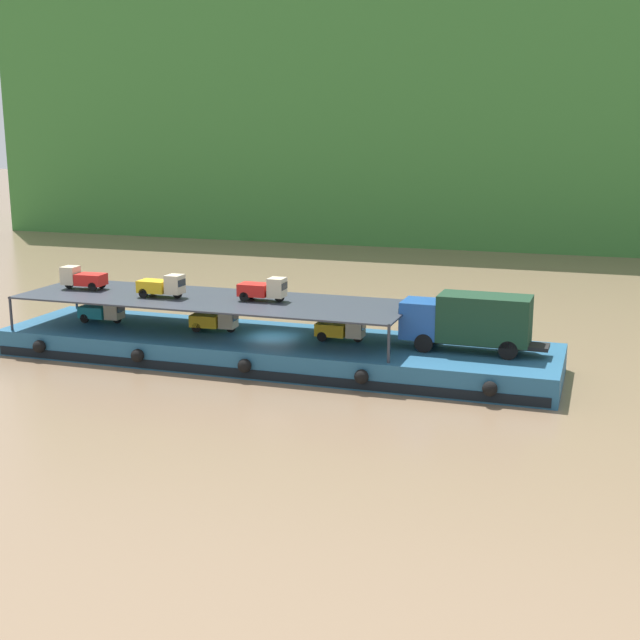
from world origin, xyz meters
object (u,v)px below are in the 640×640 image
cargo_barge (272,350)px  mini_truck_lower_stern (103,311)px  mini_truck_upper_stern (83,278)px  mini_truck_lower_mid (341,329)px  covered_lorry (469,320)px  mini_truck_lower_aft (215,320)px  mini_truck_upper_mid (162,286)px  mini_truck_upper_fore (263,289)px

cargo_barge → mini_truck_lower_stern: (-11.32, 0.26, 1.44)m
mini_truck_upper_stern → mini_truck_lower_mid: bearing=0.6°
covered_lorry → mini_truck_lower_mid: covered_lorry is taller
mini_truck_lower_stern → mini_truck_lower_mid: same height
cargo_barge → mini_truck_lower_aft: mini_truck_lower_aft is taller
mini_truck_lower_aft → covered_lorry: bearing=0.6°
cargo_barge → mini_truck_upper_mid: size_ratio=11.75×
covered_lorry → mini_truck_upper_stern: 23.80m
mini_truck_lower_mid → mini_truck_upper_mid: 10.92m
mini_truck_lower_aft → mini_truck_upper_mid: (-2.98, -0.77, 2.00)m
covered_lorry → mini_truck_lower_stern: covered_lorry is taller
cargo_barge → mini_truck_lower_stern: size_ratio=11.76×
cargo_barge → mini_truck_upper_mid: bearing=-175.5°
mini_truck_upper_mid → mini_truck_lower_aft: bearing=14.6°
mini_truck_lower_stern → mini_truck_upper_mid: size_ratio=1.00×
mini_truck_lower_mid → mini_truck_upper_fore: mini_truck_upper_fore is taller
mini_truck_lower_mid → mini_truck_upper_stern: size_ratio=0.98×
covered_lorry → mini_truck_upper_fore: (-11.83, -0.03, 1.00)m
mini_truck_lower_mid → mini_truck_upper_mid: (-10.70, -0.96, 2.00)m
covered_lorry → mini_truck_lower_stern: (-22.50, -0.13, -1.00)m
mini_truck_lower_aft → cargo_barge: bearing=-3.9°
cargo_barge → mini_truck_lower_mid: mini_truck_lower_mid is taller
cargo_barge → mini_truck_lower_stern: mini_truck_lower_stern is taller
cargo_barge → mini_truck_lower_mid: 4.30m
mini_truck_lower_aft → mini_truck_upper_stern: size_ratio=1.00×
covered_lorry → mini_truck_upper_fore: 11.87m
cargo_barge → mini_truck_lower_aft: bearing=176.1°
cargo_barge → mini_truck_upper_mid: mini_truck_upper_mid is taller
mini_truck_lower_stern → mini_truck_lower_mid: 15.35m
cargo_barge → mini_truck_upper_fore: mini_truck_upper_fore is taller
mini_truck_lower_mid → mini_truck_upper_mid: size_ratio=1.00×
mini_truck_upper_stern → mini_truck_upper_fore: 11.95m
mini_truck_lower_aft → mini_truck_lower_mid: (7.72, 0.18, 0.00)m
mini_truck_lower_aft → mini_truck_upper_mid: size_ratio=1.01×
covered_lorry → mini_truck_lower_aft: size_ratio=2.83×
mini_truck_upper_mid → covered_lorry: bearing=3.0°
mini_truck_lower_aft → mini_truck_upper_fore: (3.05, 0.12, 2.00)m
covered_lorry → mini_truck_upper_stern: bearing=-179.7°
mini_truck_upper_stern → mini_truck_upper_fore: same height
cargo_barge → mini_truck_lower_aft: (-3.69, 0.25, 1.44)m
mini_truck_lower_aft → mini_truck_upper_fore: size_ratio=1.02×
covered_lorry → mini_truck_upper_mid: bearing=-177.0°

